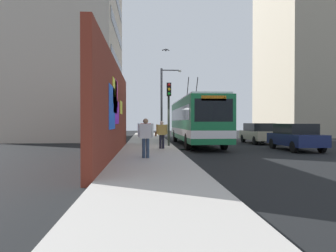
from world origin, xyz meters
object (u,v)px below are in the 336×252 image
pedestrian_midblock (146,131)px  pedestrian_at_curb (162,133)px  traffic_light (169,103)px  parked_car_champagne (259,133)px  city_bus (196,120)px  street_lamp (164,98)px  parked_car_navy (295,136)px  pedestrian_near_wall (146,135)px

pedestrian_midblock → pedestrian_at_curb: (-2.23, -0.92, -0.05)m
pedestrian_at_curb → traffic_light: traffic_light is taller
parked_car_champagne → pedestrian_at_curb: (-5.69, 7.91, 0.24)m
city_bus → parked_car_champagne: (1.21, -5.20, -1.01)m
traffic_light → street_lamp: (6.84, -0.12, 0.83)m
parked_car_navy → parked_car_champagne: same height
pedestrian_near_wall → pedestrian_midblock: bearing=-0.0°
city_bus → pedestrian_midblock: bearing=121.7°
street_lamp → parked_car_navy: bearing=-140.8°
pedestrian_near_wall → street_lamp: bearing=-6.9°
pedestrian_near_wall → traffic_light: size_ratio=0.41×
parked_car_champagne → street_lamp: street_lamp is taller
pedestrian_near_wall → traffic_light: (6.47, -1.49, 1.74)m
pedestrian_at_curb → traffic_light: size_ratio=0.39×
city_bus → street_lamp: (4.30, 2.03, 1.86)m
pedestrian_near_wall → pedestrian_at_curb: bearing=-11.5°
parked_car_champagne → pedestrian_midblock: bearing=111.4°
pedestrian_midblock → pedestrian_at_curb: 2.42m
city_bus → street_lamp: size_ratio=1.94×
parked_car_navy → pedestrian_at_curb: size_ratio=2.65×
parked_car_navy → pedestrian_midblock: 9.14m
parked_car_navy → pedestrian_near_wall: bearing=116.6°
parked_car_navy → pedestrian_midblock: bearing=75.2°
parked_car_navy → street_lamp: size_ratio=0.68×
pedestrian_at_curb → street_lamp: 9.19m
pedestrian_at_curb → street_lamp: street_lamp is taller
parked_car_champagne → street_lamp: bearing=66.9°
parked_car_navy → pedestrian_at_curb: bearing=89.3°
street_lamp → pedestrian_midblock: bearing=166.3°
parked_car_navy → street_lamp: (8.88, 7.23, 2.87)m
city_bus → parked_car_champagne: bearing=-76.9°
parked_car_navy → pedestrian_at_curb: 7.92m
pedestrian_near_wall → street_lamp: (13.31, -1.60, 2.57)m
parked_car_champagne → traffic_light: bearing=117.0°
city_bus → street_lamp: 5.11m
parked_car_navy → traffic_light: bearing=74.5°
pedestrian_near_wall → street_lamp: street_lamp is taller
pedestrian_midblock → pedestrian_at_curb: size_ratio=1.04×
parked_car_champagne → traffic_light: (-3.75, 7.35, 2.05)m
traffic_light → pedestrian_midblock: bearing=78.8°
city_bus → pedestrian_near_wall: 9.74m
parked_car_champagne → pedestrian_midblock: pedestrian_midblock is taller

